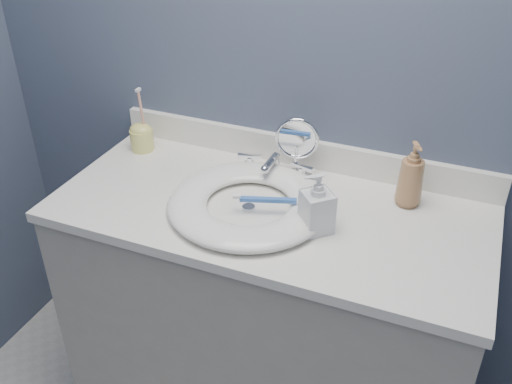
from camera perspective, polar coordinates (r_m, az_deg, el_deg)
The scene contains 12 objects.
back_wall at distance 1.68m, azimuth 4.94°, elevation 12.50°, with size 2.20×0.02×2.40m, color #445166.
vanity_cabinet at distance 1.89m, azimuth 1.15°, elevation -13.08°, with size 1.20×0.55×0.85m, color #A9A59A.
countertop at distance 1.60m, azimuth 1.32°, elevation -1.94°, with size 1.22×0.57×0.03m, color white.
backsplash at distance 1.79m, azimuth 4.42°, elevation 4.04°, with size 1.22×0.02×0.09m, color white.
basin at distance 1.58m, azimuth -0.75°, elevation -1.10°, with size 0.45×0.45×0.04m, color white, non-canonical shape.
drain at distance 1.58m, azimuth -0.75°, elevation -1.55°, with size 0.04×0.04×0.01m, color silver.
faucet at distance 1.73m, azimuth 1.80°, elevation 2.46°, with size 0.25×0.13×0.07m.
makeup_mirror at distance 1.69m, azimuth 4.10°, elevation 4.68°, with size 0.13×0.07×0.19m.
soap_bottle_amber at distance 1.61m, azimuth 15.28°, elevation 1.69°, with size 0.07×0.07×0.19m, color #A17349.
soap_bottle_clear at distance 1.47m, azimuth 6.16°, elevation -1.07°, with size 0.08×0.08×0.17m, color silver.
toothbrush_holder at distance 1.90m, azimuth -11.37°, elevation 5.53°, with size 0.08×0.08×0.22m.
toothbrush_lying at distance 1.54m, azimuth 0.96°, elevation -0.79°, with size 0.17×0.07×0.02m.
Camera 1 is at (0.47, -0.27, 1.76)m, focal length 40.00 mm.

